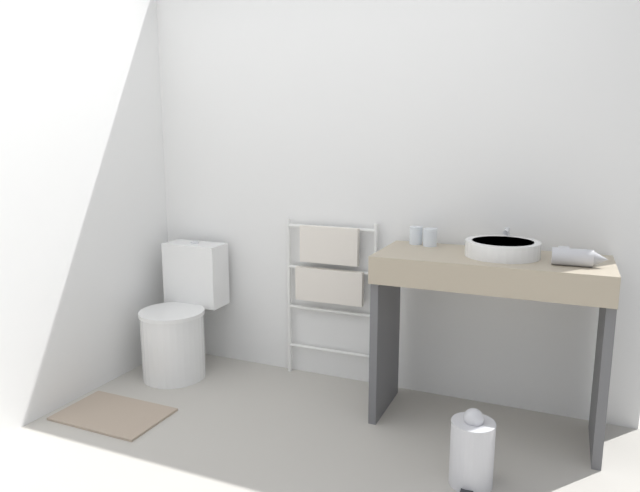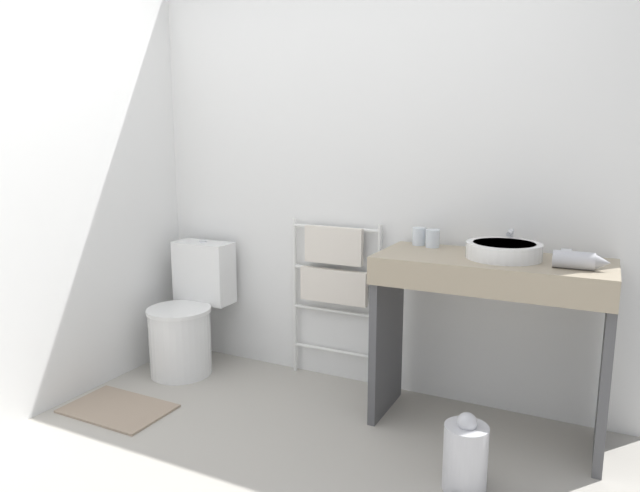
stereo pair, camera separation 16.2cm
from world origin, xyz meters
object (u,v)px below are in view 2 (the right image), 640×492
Objects in this scene: cup_near_edge at (433,238)px; trash_bin at (465,456)px; hair_dryer at (578,260)px; towel_radiator at (334,274)px; sink_basin at (504,250)px; toilet at (188,319)px; cup_near_wall at (419,236)px.

cup_near_edge is 0.27× the size of trash_bin.
cup_near_edge is 0.73m from hair_dryer.
cup_near_edge reaches higher than towel_radiator.
sink_basin is 1.03× the size of trash_bin.
hair_dryer is at bearing -14.66° from sink_basin.
toilet is 8.57× the size of cup_near_wall.
sink_basin is at bearing -19.39° from cup_near_edge.
towel_radiator is 4.25× the size of hair_dryer.
towel_radiator reaches higher than hair_dryer.
hair_dryer is (0.32, -0.08, -0.00)m from sink_basin.
cup_near_edge is 1.09m from trash_bin.
cup_near_wall is at bearing 8.42° from toilet.
hair_dryer is 0.67× the size of trash_bin.
hair_dryer is at bearing -12.84° from towel_radiator.
sink_basin reaches higher than trash_bin.
trash_bin is (0.44, -0.71, -0.78)m from cup_near_wall.
toilet is 2.37× the size of trash_bin.
trash_bin is at bearing -127.01° from hair_dryer.
towel_radiator is 1.04m from sink_basin.
towel_radiator is at bearing 167.16° from hair_dryer.
cup_near_wall reaches higher than towel_radiator.
cup_near_edge is at bearing 160.61° from sink_basin.
hair_dryer is at bearing -17.57° from cup_near_wall.
toilet is 2.28m from hair_dryer.
towel_radiator is at bearing 167.77° from sink_basin.
toilet is 8.67× the size of cup_near_edge.
hair_dryer is at bearing 52.99° from trash_bin.
hair_dryer is (1.31, -0.30, 0.27)m from towel_radiator.
trash_bin is at bearing -92.43° from sink_basin.
sink_basin is at bearing 165.34° from hair_dryer.
towel_radiator is 10.33× the size of cup_near_wall.
trash_bin is (0.96, -0.76, -0.51)m from towel_radiator.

